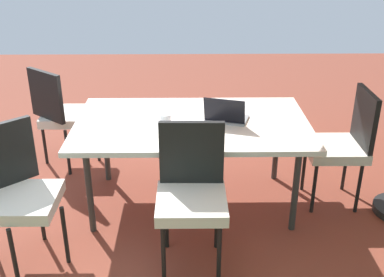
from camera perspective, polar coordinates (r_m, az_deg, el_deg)
name	(u,v)px	position (r m, az deg, el deg)	size (l,w,h in m)	color
ground_plane	(192,203)	(4.05, 0.00, -7.78)	(10.00, 10.00, 0.02)	brown
dining_table	(192,127)	(3.72, 0.00, 1.38)	(1.84, 1.10, 0.74)	silver
chair_southeast	(62,112)	(4.58, -15.50, 3.15)	(0.58, 0.58, 0.98)	silver
chair_north	(191,190)	(3.13, -0.07, -6.25)	(0.46, 0.46, 0.98)	silver
chair_west	(343,142)	(3.99, 17.84, -0.36)	(0.46, 0.46, 0.98)	silver
chair_northeast	(17,190)	(3.34, -20.47, -5.84)	(0.59, 0.59, 0.98)	silver
laptop	(226,116)	(3.69, 4.15, 2.76)	(0.38, 0.33, 0.21)	gray
cup	(165,121)	(3.58, -3.24, 2.16)	(0.08, 0.08, 0.11)	white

